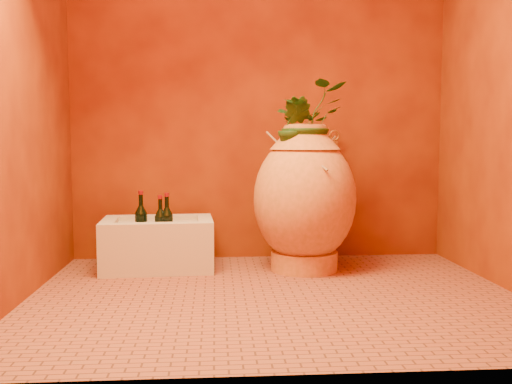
{
  "coord_description": "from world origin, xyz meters",
  "views": [
    {
      "loc": [
        -0.3,
        -2.85,
        0.79
      ],
      "look_at": [
        -0.07,
        0.35,
        0.5
      ],
      "focal_mm": 40.0,
      "sensor_mm": 36.0,
      "label": 1
    }
  ],
  "objects": [
    {
      "name": "wall_back",
      "position": [
        0.0,
        1.0,
        1.25
      ],
      "size": [
        2.5,
        0.02,
        2.5
      ],
      "primitive_type": "cube",
      "color": "#591805",
      "rests_on": "ground"
    },
    {
      "name": "plant_side",
      "position": [
        0.17,
        0.51,
        0.87
      ],
      "size": [
        0.25,
        0.23,
        0.35
      ],
      "primitive_type": "imported",
      "rotation": [
        0.0,
        0.0,
        -0.47
      ],
      "color": "#1D4117",
      "rests_on": "amphora"
    },
    {
      "name": "wine_bottle_c",
      "position": [
        -0.59,
        0.6,
        0.28
      ],
      "size": [
        0.08,
        0.08,
        0.31
      ],
      "color": "black",
      "rests_on": "stone_basin"
    },
    {
      "name": "floor",
      "position": [
        0.0,
        0.0,
        0.0
      ],
      "size": [
        2.5,
        2.5,
        0.0
      ],
      "primitive_type": "plane",
      "color": "brown",
      "rests_on": "ground"
    },
    {
      "name": "wine_bottle_a",
      "position": [
        -0.75,
        0.64,
        0.29
      ],
      "size": [
        0.08,
        0.08,
        0.32
      ],
      "color": "black",
      "rests_on": "stone_basin"
    },
    {
      "name": "amphora",
      "position": [
        0.24,
        0.58,
        0.44
      ],
      "size": [
        0.8,
        0.8,
        0.89
      ],
      "rotation": [
        0.0,
        0.0,
        -0.36
      ],
      "color": "orange",
      "rests_on": "floor"
    },
    {
      "name": "wall_tap",
      "position": [
        0.5,
        0.91,
        0.79
      ],
      "size": [
        0.07,
        0.15,
        0.17
      ],
      "color": "#A87A26",
      "rests_on": "wall_back"
    },
    {
      "name": "stone_basin",
      "position": [
        -0.66,
        0.68,
        0.15
      ],
      "size": [
        0.7,
        0.49,
        0.31
      ],
      "rotation": [
        0.0,
        0.0,
        0.06
      ],
      "color": "#BBB09B",
      "rests_on": "floor"
    },
    {
      "name": "plant_main",
      "position": [
        0.26,
        0.59,
        0.9
      ],
      "size": [
        0.55,
        0.53,
        0.49
      ],
      "primitive_type": "imported",
      "rotation": [
        0.0,
        0.0,
        0.43
      ],
      "color": "#1D4117",
      "rests_on": "amphora"
    },
    {
      "name": "wall_left",
      "position": [
        -1.25,
        0.0,
        1.25
      ],
      "size": [
        0.02,
        2.0,
        2.5
      ],
      "primitive_type": "cube",
      "color": "#591805",
      "rests_on": "ground"
    },
    {
      "name": "wine_bottle_b",
      "position": [
        -0.63,
        0.6,
        0.28
      ],
      "size": [
        0.07,
        0.07,
        0.29
      ],
      "color": "black",
      "rests_on": "stone_basin"
    }
  ]
}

